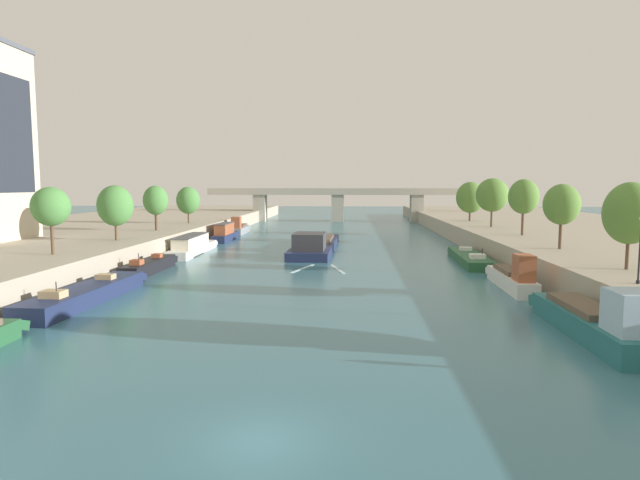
% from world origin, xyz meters
% --- Properties ---
extents(ground_plane, '(400.00, 400.00, 0.00)m').
position_xyz_m(ground_plane, '(0.00, 0.00, 0.00)').
color(ground_plane, '#386B7A').
extents(quay_left, '(36.00, 170.00, 2.57)m').
position_xyz_m(quay_left, '(-36.35, 55.00, 1.28)').
color(quay_left, '#A89E89').
rests_on(quay_left, ground).
extents(quay_right, '(36.00, 170.00, 2.57)m').
position_xyz_m(quay_right, '(36.35, 55.00, 1.28)').
color(quay_right, '#A89E89').
rests_on(quay_right, ground).
extents(barge_midriver, '(5.57, 24.74, 2.95)m').
position_xyz_m(barge_midriver, '(-1.58, 51.80, 0.86)').
color(barge_midriver, '#1E284C').
rests_on(barge_midriver, ground).
extents(wake_behind_barge, '(5.60, 5.97, 0.03)m').
position_xyz_m(wake_behind_barge, '(-0.10, 36.87, 0.01)').
color(wake_behind_barge, '#AAD6E0').
rests_on(wake_behind_barge, ground).
extents(moored_boat_left_near, '(3.22, 14.90, 2.30)m').
position_xyz_m(moored_boat_left_near, '(-16.20, 20.46, 0.62)').
color(moored_boat_left_near, '#1E284C').
rests_on(moored_boat_left_near, ground).
extents(moored_boat_left_downstream, '(2.03, 10.87, 2.29)m').
position_xyz_m(moored_boat_left_downstream, '(-16.64, 33.84, 0.63)').
color(moored_boat_left_downstream, black).
rests_on(moored_boat_left_downstream, ground).
extents(moored_boat_left_second, '(2.76, 15.43, 2.35)m').
position_xyz_m(moored_boat_left_second, '(-16.73, 48.37, 0.98)').
color(moored_boat_left_second, silver).
rests_on(moored_boat_left_second, ground).
extents(moored_boat_left_upstream, '(2.16, 10.52, 2.72)m').
position_xyz_m(moored_boat_left_upstream, '(-16.33, 64.20, 1.13)').
color(moored_boat_left_upstream, '#1E284C').
rests_on(moored_boat_left_upstream, ground).
extents(moored_boat_left_lone, '(2.25, 10.26, 3.14)m').
position_xyz_m(moored_boat_left_lone, '(-16.53, 75.87, 0.95)').
color(moored_boat_left_lone, gray).
rests_on(moored_boat_left_lone, ground).
extents(moored_boat_right_upstream, '(2.67, 12.87, 3.42)m').
position_xyz_m(moored_boat_right_upstream, '(16.55, 12.92, 1.02)').
color(moored_boat_right_upstream, '#23666B').
rests_on(moored_boat_right_upstream, ground).
extents(moored_boat_right_gap_after, '(2.00, 10.73, 3.23)m').
position_xyz_m(moored_boat_right_gap_after, '(16.29, 27.22, 0.96)').
color(moored_boat_right_gap_after, silver).
rests_on(moored_boat_right_gap_after, ground).
extents(moored_boat_right_second, '(3.38, 14.94, 2.07)m').
position_xyz_m(moored_boat_right_second, '(16.22, 42.57, 0.51)').
color(moored_boat_right_second, '#235633').
rests_on(moored_boat_right_second, ground).
extents(tree_left_by_lamp, '(3.21, 3.21, 5.79)m').
position_xyz_m(tree_left_by_lamp, '(-22.55, 27.27, 6.67)').
color(tree_left_by_lamp, brown).
rests_on(tree_left_by_lamp, quay_left).
extents(tree_left_third, '(3.79, 3.79, 5.94)m').
position_xyz_m(tree_left_third, '(-22.39, 39.41, 6.30)').
color(tree_left_third, brown).
rests_on(tree_left_third, quay_left).
extents(tree_left_far, '(3.23, 3.23, 5.89)m').
position_xyz_m(tree_left_far, '(-22.61, 52.04, 6.51)').
color(tree_left_far, brown).
rests_on(tree_left_far, quay_left).
extents(tree_left_nearest, '(3.64, 3.64, 5.70)m').
position_xyz_m(tree_left_nearest, '(-22.44, 65.58, 6.14)').
color(tree_left_nearest, brown).
rests_on(tree_left_nearest, quay_left).
extents(tree_right_midway, '(3.54, 3.54, 6.16)m').
position_xyz_m(tree_right_midway, '(22.55, 21.73, 6.54)').
color(tree_right_midway, brown).
rests_on(tree_right_midway, quay_right).
extents(tree_right_nearest, '(3.31, 3.31, 6.06)m').
position_xyz_m(tree_right_nearest, '(22.59, 33.97, 6.71)').
color(tree_right_nearest, brown).
rests_on(tree_right_nearest, quay_right).
extents(tree_right_by_lamp, '(3.52, 3.52, 6.66)m').
position_xyz_m(tree_right_by_lamp, '(23.46, 47.75, 7.15)').
color(tree_right_by_lamp, brown).
rests_on(tree_right_by_lamp, quay_right).
extents(tree_right_second, '(4.56, 4.56, 6.93)m').
position_xyz_m(tree_right_second, '(23.10, 60.44, 7.11)').
color(tree_right_second, brown).
rests_on(tree_right_second, quay_right).
extents(tree_right_past_mid, '(4.66, 4.66, 6.50)m').
position_xyz_m(tree_right_past_mid, '(22.96, 73.66, 6.48)').
color(tree_right_past_mid, brown).
rests_on(tree_right_past_mid, quay_right).
extents(lamppost_right_bank, '(0.28, 0.28, 4.09)m').
position_xyz_m(lamppost_right_bank, '(20.39, 16.06, 4.82)').
color(lamppost_right_bank, black).
rests_on(lamppost_right_bank, quay_right).
extents(bridge_far, '(60.70, 4.40, 7.80)m').
position_xyz_m(bridge_far, '(0.00, 108.30, 4.95)').
color(bridge_far, '#ADA899').
rests_on(bridge_far, ground).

